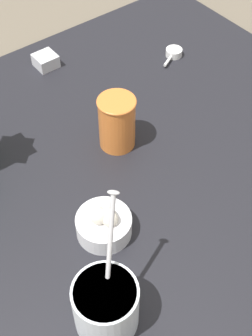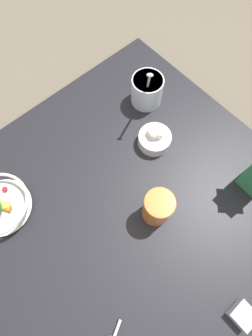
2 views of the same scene
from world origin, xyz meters
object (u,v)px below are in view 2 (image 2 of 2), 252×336
yogurt_tub (147,89)px  garlic_bowl (154,139)px  drinking_cup (158,208)px  spice_jar (243,315)px

yogurt_tub → garlic_bowl: bearing=55.5°
drinking_cup → spice_jar: bearing=86.6°
garlic_bowl → spice_jar: bearing=70.5°
drinking_cup → garlic_bowl: bearing=-132.9°
drinking_cup → garlic_bowl: size_ratio=1.18×
drinking_cup → yogurt_tub: bearing=-129.4°
yogurt_tub → garlic_bowl: 0.18m
yogurt_tub → spice_jar: size_ratio=4.26×
garlic_bowl → drinking_cup: bearing=47.1°
drinking_cup → garlic_bowl: drinking_cup is taller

